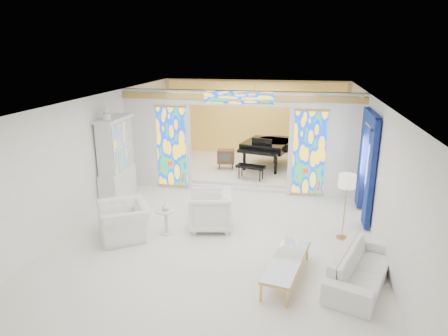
% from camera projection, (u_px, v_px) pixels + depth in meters
% --- Properties ---
extents(floor, '(12.00, 12.00, 0.00)m').
position_uv_depth(floor, '(227.00, 217.00, 10.24)').
color(floor, silver).
rests_on(floor, ground).
extents(ceiling, '(7.00, 12.00, 0.02)m').
position_uv_depth(ceiling, '(227.00, 99.00, 9.37)').
color(ceiling, white).
rests_on(ceiling, wall_back).
extents(wall_back, '(7.00, 0.02, 3.00)m').
position_uv_depth(wall_back, '(254.00, 119.00, 15.44)').
color(wall_back, silver).
rests_on(wall_back, floor).
extents(wall_front, '(7.00, 0.02, 3.00)m').
position_uv_depth(wall_front, '(124.00, 315.00, 4.16)').
color(wall_front, silver).
rests_on(wall_front, floor).
extents(wall_left, '(0.02, 12.00, 3.00)m').
position_uv_depth(wall_left, '(95.00, 154.00, 10.42)').
color(wall_left, silver).
rests_on(wall_left, floor).
extents(wall_right, '(0.02, 12.00, 3.00)m').
position_uv_depth(wall_right, '(376.00, 168.00, 9.18)').
color(wall_right, silver).
rests_on(wall_right, floor).
extents(partition_wall, '(7.00, 0.22, 3.00)m').
position_uv_depth(partition_wall, '(239.00, 137.00, 11.63)').
color(partition_wall, silver).
rests_on(partition_wall, floor).
extents(stained_glass_left, '(0.90, 0.04, 2.40)m').
position_uv_depth(stained_glass_left, '(172.00, 147.00, 12.00)').
color(stained_glass_left, gold).
rests_on(stained_glass_left, partition_wall).
extents(stained_glass_right, '(0.90, 0.04, 2.40)m').
position_uv_depth(stained_glass_right, '(309.00, 153.00, 11.28)').
color(stained_glass_right, gold).
rests_on(stained_glass_right, partition_wall).
extents(stained_glass_transom, '(2.00, 0.04, 0.34)m').
position_uv_depth(stained_glass_transom, '(239.00, 98.00, 11.20)').
color(stained_glass_transom, gold).
rests_on(stained_glass_transom, partition_wall).
extents(alcove_platform, '(6.80, 3.80, 0.18)m').
position_uv_depth(alcove_platform, '(247.00, 168.00, 14.07)').
color(alcove_platform, silver).
rests_on(alcove_platform, floor).
extents(gold_curtain_back, '(6.70, 0.10, 2.90)m').
position_uv_depth(gold_curtain_back, '(254.00, 120.00, 15.33)').
color(gold_curtain_back, '#E8B850').
rests_on(gold_curtain_back, wall_back).
extents(chandelier, '(0.48, 0.48, 0.30)m').
position_uv_depth(chandelier, '(254.00, 98.00, 13.22)').
color(chandelier, '#C79345').
rests_on(chandelier, ceiling).
extents(blue_drapes, '(0.14, 1.85, 2.65)m').
position_uv_depth(blue_drapes, '(367.00, 157.00, 9.84)').
color(blue_drapes, navy).
rests_on(blue_drapes, wall_right).
extents(china_cabinet, '(0.56, 1.46, 2.72)m').
position_uv_depth(china_cabinet, '(116.00, 161.00, 11.03)').
color(china_cabinet, silver).
rests_on(china_cabinet, floor).
extents(armchair_left, '(1.53, 1.57, 0.78)m').
position_uv_depth(armchair_left, '(124.00, 221.00, 9.09)').
color(armchair_left, white).
rests_on(armchair_left, floor).
extents(armchair_right, '(1.16, 1.14, 0.91)m').
position_uv_depth(armchair_right, '(210.00, 210.00, 9.49)').
color(armchair_right, white).
rests_on(armchair_right, floor).
extents(sofa, '(1.53, 2.30, 0.63)m').
position_uv_depth(sofa, '(361.00, 267.00, 7.30)').
color(sofa, white).
rests_on(sofa, floor).
extents(side_table, '(0.63, 0.63, 0.59)m').
position_uv_depth(side_table, '(166.00, 218.00, 9.23)').
color(side_table, silver).
rests_on(side_table, floor).
extents(vase, '(0.18, 0.18, 0.18)m').
position_uv_depth(vase, '(165.00, 206.00, 9.14)').
color(vase, white).
rests_on(vase, side_table).
extents(coffee_table, '(0.91, 1.88, 0.40)m').
position_uv_depth(coffee_table, '(287.00, 261.00, 7.40)').
color(coffee_table, silver).
rests_on(coffee_table, floor).
extents(floor_lamp, '(0.46, 0.46, 1.53)m').
position_uv_depth(floor_lamp, '(347.00, 184.00, 8.72)').
color(floor_lamp, '#C79345').
rests_on(floor_lamp, floor).
extents(grand_piano, '(2.19, 2.90, 1.11)m').
position_uv_depth(grand_piano, '(272.00, 145.00, 13.75)').
color(grand_piano, black).
rests_on(grand_piano, alcove_platform).
extents(tv_console, '(0.62, 0.46, 0.67)m').
position_uv_depth(tv_console, '(226.00, 156.00, 13.57)').
color(tv_console, brown).
rests_on(tv_console, alcove_platform).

